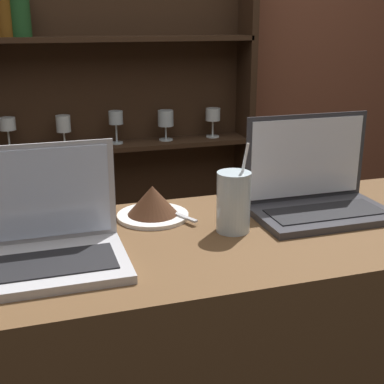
{
  "coord_description": "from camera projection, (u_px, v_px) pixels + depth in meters",
  "views": [
    {
      "loc": [
        -0.44,
        -0.81,
        1.5
      ],
      "look_at": [
        -0.09,
        0.3,
        1.12
      ],
      "focal_mm": 50.0,
      "sensor_mm": 36.0,
      "label": 1
    }
  ],
  "objects": [
    {
      "name": "back_wall",
      "position": [
        125.0,
        54.0,
        2.31
      ],
      "size": [
        7.0,
        0.06,
        2.7
      ],
      "color": "brown",
      "rests_on": "ground_plane"
    },
    {
      "name": "back_shelf",
      "position": [
        113.0,
        154.0,
        2.34
      ],
      "size": [
        1.21,
        0.18,
        1.77
      ],
      "color": "#332114",
      "rests_on": "ground_plane"
    },
    {
      "name": "laptop_near",
      "position": [
        39.0,
        239.0,
        1.08
      ],
      "size": [
        0.34,
        0.23,
        0.23
      ],
      "color": "#ADADB2",
      "rests_on": "bar_counter"
    },
    {
      "name": "laptop_far",
      "position": [
        316.0,
        191.0,
        1.37
      ],
      "size": [
        0.34,
        0.21,
        0.25
      ],
      "color": "#333338",
      "rests_on": "bar_counter"
    },
    {
      "name": "cake_plate",
      "position": [
        153.0,
        203.0,
        1.34
      ],
      "size": [
        0.18,
        0.18,
        0.08
      ],
      "color": "silver",
      "rests_on": "bar_counter"
    },
    {
      "name": "water_glass",
      "position": [
        234.0,
        202.0,
        1.24
      ],
      "size": [
        0.08,
        0.08,
        0.21
      ],
      "color": "silver",
      "rests_on": "bar_counter"
    }
  ]
}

